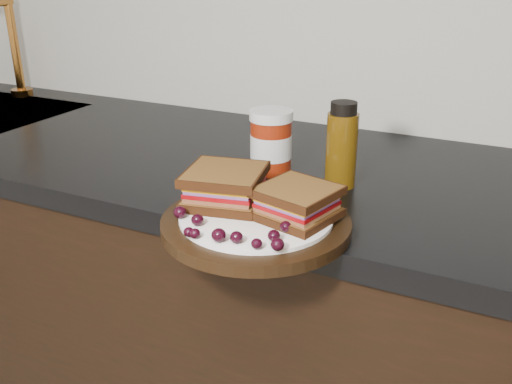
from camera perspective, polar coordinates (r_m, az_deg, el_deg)
base_cabinets at (r=1.31m, az=8.30°, el=-17.88°), size 3.96×0.58×0.86m
countertop at (r=1.08m, az=9.62°, el=0.71°), size 3.98×0.60×0.04m
faucet at (r=1.78m, az=-22.98°, el=13.26°), size 0.06×0.22×0.28m
plate at (r=0.84m, az=-0.00°, el=-3.21°), size 0.28×0.28×0.02m
sandwich_left at (r=0.87m, az=-3.11°, el=0.58°), size 0.14×0.14×0.05m
sandwich_right at (r=0.82m, az=4.13°, el=-1.07°), size 0.12×0.12×0.05m
grape_0 at (r=0.83m, az=-7.62°, el=-2.02°), size 0.02×0.02×0.02m
grape_1 at (r=0.80m, az=-5.88°, el=-2.79°), size 0.02×0.02×0.02m
grape_2 at (r=0.77m, az=-6.74°, el=-3.99°), size 0.01×0.01×0.01m
grape_3 at (r=0.77m, az=-6.13°, el=-4.15°), size 0.02×0.02×0.01m
grape_4 at (r=0.76m, az=-3.75°, el=-4.33°), size 0.02×0.02×0.02m
grape_5 at (r=0.75m, az=-1.97°, el=-4.54°), size 0.02×0.02×0.02m
grape_6 at (r=0.74m, az=0.07°, el=-5.20°), size 0.02×0.02×0.01m
grape_7 at (r=0.73m, az=2.16°, el=-5.27°), size 0.02×0.02×0.02m
grape_8 at (r=0.76m, az=1.80°, el=-4.38°), size 0.02×0.02×0.02m
grape_9 at (r=0.78m, az=3.02°, el=-3.47°), size 0.02×0.02×0.02m
grape_10 at (r=0.80m, az=5.52°, el=-2.76°), size 0.02×0.02×0.02m
grape_11 at (r=0.82m, az=4.17°, el=-2.24°), size 0.02×0.02×0.01m
grape_12 at (r=0.83m, az=4.79°, el=-1.86°), size 0.02×0.02×0.02m
grape_13 at (r=0.90m, az=-1.57°, el=0.16°), size 0.02×0.02×0.02m
grape_14 at (r=0.89m, az=-2.49°, el=-0.21°), size 0.01×0.01×0.01m
grape_15 at (r=0.86m, az=-3.51°, el=-0.93°), size 0.02×0.02×0.02m
grape_16 at (r=0.86m, az=-5.57°, el=-1.18°), size 0.02×0.02×0.02m
grape_17 at (r=0.88m, az=-1.47°, el=-0.24°), size 0.02×0.02×0.02m
grape_18 at (r=0.88m, az=-4.36°, el=-0.17°), size 0.02×0.02×0.02m
grape_19 at (r=0.88m, az=-4.21°, el=-0.45°), size 0.02×0.02×0.02m
condiment_jar at (r=1.05m, az=1.50°, el=5.07°), size 0.09×0.09×0.12m
oil_bottle at (r=0.99m, az=8.57°, el=4.69°), size 0.06×0.06×0.15m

